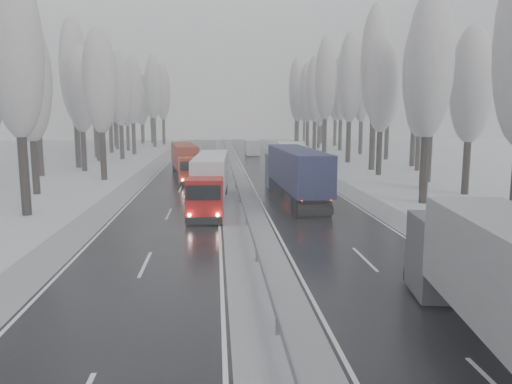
{
  "coord_description": "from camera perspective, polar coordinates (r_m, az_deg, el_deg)",
  "views": [
    {
      "loc": [
        -1.89,
        -10.88,
        6.95
      ],
      "look_at": [
        0.58,
        19.6,
        2.2
      ],
      "focal_mm": 35.0,
      "sensor_mm": 36.0,
      "label": 1
    }
  ],
  "objects": [
    {
      "name": "tree_24",
      "position": [
        65.28,
        13.45,
        14.08
      ],
      "size": [
        3.6,
        3.6,
        20.49
      ],
      "color": "black",
      "rests_on": "ground"
    },
    {
      "name": "tree_76",
      "position": [
        120.32,
        -10.62,
        11.06
      ],
      "size": [
        3.6,
        3.6,
        18.55
      ],
      "color": "black",
      "rests_on": "ground"
    },
    {
      "name": "tree_18",
      "position": [
        41.48,
        19.23,
        13.54
      ],
      "size": [
        3.6,
        3.6,
        16.58
      ],
      "color": "black",
      "rests_on": "ground"
    },
    {
      "name": "truck_cream_box",
      "position": [
        50.97,
        4.05,
        3.62
      ],
      "size": [
        3.84,
        15.77,
        4.01
      ],
      "rotation": [
        0.0,
        0.0,
        -0.09
      ],
      "color": "beige",
      "rests_on": "ground"
    },
    {
      "name": "tree_78",
      "position": [
        127.29,
        -11.92,
        11.18
      ],
      "size": [
        3.6,
        3.6,
        19.55
      ],
      "color": "black",
      "rests_on": "ground"
    },
    {
      "name": "tree_60",
      "position": [
        47.86,
        -24.46,
        11.22
      ],
      "size": [
        3.6,
        3.6,
        14.84
      ],
      "color": "black",
      "rests_on": "ground"
    },
    {
      "name": "tree_38",
      "position": [
        129.35,
        4.64,
        10.86
      ],
      "size": [
        3.6,
        3.6,
        17.97
      ],
      "color": "black",
      "rests_on": "ground"
    },
    {
      "name": "tree_71",
      "position": [
        96.18,
        -16.49,
        11.86
      ],
      "size": [
        3.6,
        3.6,
        19.61
      ],
      "color": "black",
      "rests_on": "ground"
    },
    {
      "name": "tree_20",
      "position": [
        50.22,
        19.02,
        12.01
      ],
      "size": [
        3.6,
        3.6,
        15.71
      ],
      "color": "black",
      "rests_on": "ground"
    },
    {
      "name": "tree_22",
      "position": [
        59.65,
        14.17,
        11.73
      ],
      "size": [
        3.6,
        3.6,
        15.86
      ],
      "color": "black",
      "rests_on": "ground"
    },
    {
      "name": "tree_37",
      "position": [
        123.84,
        7.58,
        10.43
      ],
      "size": [
        3.6,
        3.6,
        16.37
      ],
      "color": "black",
      "rests_on": "ground"
    },
    {
      "name": "tree_21",
      "position": [
        54.91,
        19.6,
        13.61
      ],
      "size": [
        3.6,
        3.6,
        18.62
      ],
      "color": "black",
      "rests_on": "ground"
    },
    {
      "name": "tree_39",
      "position": [
        133.72,
        5.56,
        10.29
      ],
      "size": [
        3.6,
        3.6,
        16.19
      ],
      "color": "black",
      "rests_on": "ground"
    },
    {
      "name": "tree_69",
      "position": [
        86.41,
        -18.09,
        12.06
      ],
      "size": [
        3.6,
        3.6,
        19.35
      ],
      "color": "black",
      "rests_on": "ground"
    },
    {
      "name": "tree_35",
      "position": [
        114.49,
        9.11,
        11.13
      ],
      "size": [
        3.6,
        3.6,
        18.25
      ],
      "color": "black",
      "rests_on": "ground"
    },
    {
      "name": "shoulder_right",
      "position": [
        43.19,
        11.69,
        -0.59
      ],
      "size": [
        2.4,
        200.0,
        0.04
      ],
      "primitive_type": "cube",
      "color": "#94979B",
      "rests_on": "ground"
    },
    {
      "name": "tree_29",
      "position": [
        90.65,
        12.04,
        11.63
      ],
      "size": [
        3.6,
        3.6,
        18.11
      ],
      "color": "black",
      "rests_on": "ground"
    },
    {
      "name": "tree_75",
      "position": [
        116.48,
        -15.96,
        10.97
      ],
      "size": [
        3.6,
        3.6,
        18.6
      ],
      "color": "black",
      "rests_on": "ground"
    },
    {
      "name": "tree_77",
      "position": [
        124.89,
        -12.99,
        9.67
      ],
      "size": [
        3.6,
        3.6,
        14.32
      ],
      "color": "black",
      "rests_on": "ground"
    },
    {
      "name": "tree_19",
      "position": [
        47.36,
        23.4,
        11.1
      ],
      "size": [
        3.6,
        3.6,
        14.57
      ],
      "color": "black",
      "rests_on": "ground"
    },
    {
      "name": "truck_red_red",
      "position": [
        56.15,
        -8.14,
        3.82
      ],
      "size": [
        4.13,
        14.35,
        3.65
      ],
      "rotation": [
        0.0,
        0.0,
        0.14
      ],
      "color": "#B5240A",
      "rests_on": "ground"
    },
    {
      "name": "tree_36",
      "position": [
        118.72,
        4.65,
        11.73
      ],
      "size": [
        3.6,
        3.6,
        20.23
      ],
      "color": "black",
      "rests_on": "ground"
    },
    {
      "name": "tree_74",
      "position": [
        111.14,
        -11.67,
        11.6
      ],
      "size": [
        3.6,
        3.6,
        19.68
      ],
      "color": "black",
      "rests_on": "ground"
    },
    {
      "name": "tree_70",
      "position": [
        91.31,
        -13.98,
        11.13
      ],
      "size": [
        3.6,
        3.6,
        17.09
      ],
      "color": "black",
      "rests_on": "ground"
    },
    {
      "name": "tree_28",
      "position": [
        85.01,
        7.96,
        12.58
      ],
      "size": [
        3.6,
        3.6,
        19.62
      ],
      "color": "black",
      "rests_on": "ground"
    },
    {
      "name": "tree_58",
      "position": [
        38.07,
        -25.79,
        14.24
      ],
      "size": [
        3.6,
        3.6,
        17.21
      ],
      "color": "black",
      "rests_on": "ground"
    },
    {
      "name": "tree_62",
      "position": [
        56.03,
        -17.43,
        11.92
      ],
      "size": [
        3.6,
        3.6,
        16.04
      ],
      "color": "black",
      "rests_on": "ground"
    },
    {
      "name": "tree_65",
      "position": [
        70.22,
        -20.13,
        12.87
      ],
      "size": [
        3.6,
        3.6,
        19.48
      ],
      "color": "black",
      "rests_on": "ground"
    },
    {
      "name": "tree_30",
      "position": [
        94.51,
        6.78,
        11.54
      ],
      "size": [
        3.6,
        3.6,
        17.86
      ],
      "color": "black",
      "rests_on": "ground"
    },
    {
      "name": "tree_34",
      "position": [
        108.73,
        4.8,
        11.13
      ],
      "size": [
        3.6,
        3.6,
        17.63
      ],
      "color": "black",
      "rests_on": "ground"
    },
    {
      "name": "carriageway_right",
      "position": [
        42.07,
        5.21,
        -0.69
      ],
      "size": [
        7.5,
        200.0,
        0.03
      ],
      "primitive_type": "cube",
      "color": "black",
      "rests_on": "ground"
    },
    {
      "name": "truck_blue_box",
      "position": [
        40.57,
        4.4,
        2.5
      ],
      "size": [
        3.24,
        16.74,
        4.27
      ],
      "rotation": [
        0.0,
        0.0,
        0.04
      ],
      "color": "#1C2647",
      "rests_on": "ground"
    },
    {
      "name": "tree_79",
      "position": [
        131.55,
        -12.89,
        10.38
      ],
      "size": [
        3.6,
        3.6,
        17.07
      ],
      "color": "black",
      "rests_on": "ground"
    },
    {
      "name": "tree_73",
      "position": [
        105.4,
        -15.8,
        10.76
      ],
      "size": [
        3.6,
        3.6,
        17.22
      ],
      "color": "black",
      "rests_on": "ground"
    },
    {
      "name": "tree_26",
      "position": [
        74.91,
        10.7,
        12.62
      ],
      "size": [
        3.6,
        3.6,
        18.78
      ],
      "color": "black",
      "rests_on": "ground"
    },
    {
      "name": "tree_64",
      "position": [
        65.74,
        -19.41,
        10.96
      ],
      "size": [
        3.6,
        3.6,
        15.42
      ],
      "color": "black",
      "rests_on": "ground"
    },
    {
      "name": "tree_63",
      "position": [
        62.04,
        -23.91,
        11.73
      ],
      "size": [
        3.6,
        3.6,
        16.88
      ],
      "color": "black",
      "rests_on": "ground"
    },
    {
      "name": "box_truck_distant",
      "position": [
        86.39,
        -0.44,
        5.13
      ],
      "size": [
        2.27,
        7.28,
        2.71
      ],
      "rotation": [
        0.0,
        0.0,
        -0.01
      ],
      "color": "silver",
      "rests_on": "ground"
    },
    {
      "name": "median_slush",
      "position": [
        41.51,
        -1.95,
        -0.79
      ],
      "size": [
        3.0,
        200.0,
        0.04
      ],
      "primitive_type": "cube",
      "color": "#94979B",
      "rests_on": "ground"
    },
    {
      "name": "tree_31",
      "position": [
        99.74,
        9.72,
        11.59
      ],
      "size": [
        3.6,
        3.6,
        18.58
      ],
      "color": "black",
      "rests_on": "ground"
    },
    {
      "name": "tree_32",
      "position": [
        101.88,
        5.97,
        11.16
      ],
      "size": [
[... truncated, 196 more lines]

